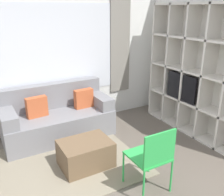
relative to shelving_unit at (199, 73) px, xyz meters
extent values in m
cube|color=white|center=(-2.11, 1.51, 0.24)|extent=(5.70, 0.07, 2.70)
cube|color=white|center=(-2.11, 1.47, 0.34)|extent=(2.48, 0.01, 1.60)
cube|color=gray|center=(-0.70, 1.46, 0.34)|extent=(0.44, 0.03, 1.90)
cube|color=white|center=(0.18, 0.12, 0.24)|extent=(0.07, 3.91, 2.70)
cube|color=gray|center=(-2.86, 0.16, -1.11)|extent=(2.99, 1.75, 0.01)
cube|color=silver|center=(0.13, -0.01, 0.01)|extent=(0.02, 2.13, 2.25)
cube|color=silver|center=(-0.03, -0.22, 0.01)|extent=(0.34, 0.04, 2.25)
cube|color=silver|center=(-0.03, 0.21, 0.01)|extent=(0.34, 0.04, 2.25)
cube|color=silver|center=(-0.03, 0.63, 0.01)|extent=(0.34, 0.04, 2.25)
cube|color=silver|center=(-0.03, 1.06, 0.01)|extent=(0.34, 0.04, 2.25)
cube|color=silver|center=(-0.03, -0.01, -1.09)|extent=(0.34, 2.13, 0.04)
cube|color=silver|center=(-0.03, -0.01, -0.55)|extent=(0.34, 2.13, 0.04)
cube|color=silver|center=(-0.03, -0.01, 0.01)|extent=(0.34, 2.13, 0.04)
cube|color=silver|center=(-0.03, -0.01, 0.57)|extent=(0.34, 2.13, 0.04)
cube|color=silver|center=(-0.03, -0.01, 1.12)|extent=(0.34, 2.13, 0.04)
cube|color=black|center=(-0.16, 0.22, -0.29)|extent=(0.04, 0.68, 0.48)
cube|color=black|center=(-0.14, 0.22, -0.52)|extent=(0.10, 0.24, 0.03)
cylinder|color=red|center=(-0.05, 0.42, -0.48)|extent=(0.06, 0.06, 0.10)
cube|color=gray|center=(-2.22, 1.01, -0.89)|extent=(1.85, 0.82, 0.45)
cube|color=gray|center=(-2.22, 1.33, -0.44)|extent=(1.85, 0.18, 0.45)
cube|color=gray|center=(-3.02, 1.01, -0.56)|extent=(0.24, 0.76, 0.21)
cube|color=gray|center=(-1.42, 1.01, -0.56)|extent=(0.24, 0.76, 0.21)
cube|color=#C65B33|center=(-1.71, 1.05, -0.49)|extent=(0.35, 0.14, 0.34)
cube|color=#C65B33|center=(-2.55, 1.05, -0.49)|extent=(0.35, 0.15, 0.34)
cube|color=brown|center=(-2.16, -0.02, -0.92)|extent=(0.71, 0.53, 0.39)
cylinder|color=green|center=(-1.47, -0.60, -0.89)|extent=(0.02, 0.02, 0.44)
cylinder|color=green|center=(-1.89, -0.60, -0.89)|extent=(0.02, 0.02, 0.44)
cylinder|color=green|center=(-1.47, -1.04, -0.89)|extent=(0.02, 0.02, 0.44)
cylinder|color=green|center=(-1.89, -1.04, -0.89)|extent=(0.02, 0.02, 0.44)
cube|color=green|center=(-1.68, -0.82, -0.66)|extent=(0.44, 0.46, 0.02)
cube|color=green|center=(-1.68, -1.03, -0.45)|extent=(0.44, 0.02, 0.40)
camera|label=1|loc=(-3.36, -2.89, 1.03)|focal=40.00mm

